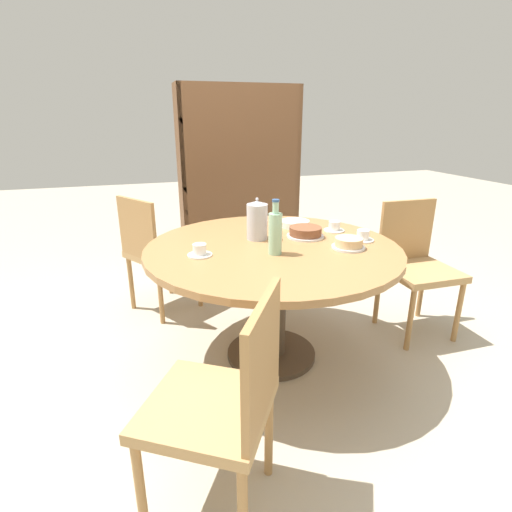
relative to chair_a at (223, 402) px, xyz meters
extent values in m
plane|color=#B2A893|center=(0.50, 0.89, -0.48)|extent=(14.00, 14.00, 0.00)
cylinder|color=#473828|center=(0.50, 0.89, -0.46)|extent=(0.54, 0.54, 0.03)
cylinder|color=#473828|center=(0.50, 0.89, -0.12)|extent=(0.17, 0.17, 0.64)
cylinder|color=#9E7042|center=(0.50, 0.89, 0.22)|extent=(1.42, 1.42, 0.04)
cylinder|color=#A87A47|center=(-0.10, 0.28, -0.27)|extent=(0.03, 0.03, 0.42)
cylinder|color=#A87A47|center=(-0.30, -0.02, -0.27)|extent=(0.03, 0.03, 0.42)
cylinder|color=#A87A47|center=(0.20, 0.09, -0.27)|extent=(0.03, 0.03, 0.42)
cube|color=tan|center=(-0.05, 0.03, -0.04)|extent=(0.58, 0.58, 0.04)
cube|color=#A87A47|center=(0.12, -0.07, 0.19)|extent=(0.24, 0.35, 0.41)
cylinder|color=#A87A47|center=(1.34, 0.69, -0.27)|extent=(0.03, 0.03, 0.42)
cylinder|color=#A87A47|center=(1.70, 0.68, -0.27)|extent=(0.03, 0.03, 0.42)
cylinder|color=#A87A47|center=(1.34, 1.05, -0.27)|extent=(0.03, 0.03, 0.42)
cylinder|color=#A87A47|center=(1.70, 1.04, -0.27)|extent=(0.03, 0.03, 0.42)
cube|color=tan|center=(1.52, 0.87, -0.04)|extent=(0.43, 0.43, 0.04)
cube|color=#A87A47|center=(1.52, 1.06, 0.19)|extent=(0.40, 0.04, 0.41)
cylinder|color=#A87A47|center=(0.21, 1.70, -0.27)|extent=(0.03, 0.03, 0.42)
cylinder|color=#A87A47|center=(0.02, 2.00, -0.27)|extent=(0.03, 0.03, 0.42)
cylinder|color=#A87A47|center=(-0.10, 1.51, -0.27)|extent=(0.03, 0.03, 0.42)
cylinder|color=#A87A47|center=(-0.29, 1.81, -0.27)|extent=(0.03, 0.03, 0.42)
cube|color=tan|center=(-0.04, 1.76, -0.04)|extent=(0.58, 0.58, 0.04)
cube|color=#A87A47|center=(-0.21, 1.65, 0.19)|extent=(0.23, 0.35, 0.41)
cube|color=brown|center=(1.25, 2.42, 0.35)|extent=(0.04, 0.28, 1.65)
cube|color=brown|center=(0.22, 2.42, 0.35)|extent=(0.04, 0.28, 1.65)
cube|color=brown|center=(0.73, 2.29, 0.35)|extent=(1.07, 0.02, 1.65)
cube|color=brown|center=(0.73, 2.42, -0.46)|extent=(1.00, 0.27, 0.04)
cube|color=brown|center=(0.73, 2.42, 0.07)|extent=(1.00, 0.27, 0.04)
cube|color=brown|center=(0.73, 2.42, 0.62)|extent=(1.00, 0.27, 0.04)
cube|color=brown|center=(0.73, 2.42, 1.16)|extent=(1.00, 0.27, 0.04)
cube|color=#234793|center=(1.00, 2.40, -0.24)|extent=(0.47, 0.21, 0.40)
cube|color=#28703D|center=(0.47, 2.40, -0.20)|extent=(0.47, 0.21, 0.47)
cube|color=#234793|center=(1.05, 2.40, 0.31)|extent=(0.38, 0.21, 0.44)
cube|color=orange|center=(0.42, 2.40, 0.28)|extent=(0.38, 0.21, 0.38)
cube|color=#703384|center=(1.02, 2.40, 0.87)|extent=(0.42, 0.21, 0.46)
cube|color=teal|center=(0.45, 2.40, 0.82)|extent=(0.42, 0.21, 0.35)
cylinder|color=silver|center=(0.46, 1.04, 0.34)|extent=(0.12, 0.12, 0.21)
cone|color=silver|center=(0.46, 1.04, 0.45)|extent=(0.11, 0.11, 0.02)
sphere|color=silver|center=(0.46, 1.04, 0.47)|extent=(0.02, 0.02, 0.02)
cylinder|color=#99C6A3|center=(0.47, 0.76, 0.34)|extent=(0.07, 0.07, 0.22)
cylinder|color=#99C6A3|center=(0.47, 0.76, 0.48)|extent=(0.03, 0.03, 0.06)
cylinder|color=#2D5184|center=(0.47, 0.76, 0.52)|extent=(0.04, 0.04, 0.01)
cylinder|color=silver|center=(0.74, 0.99, 0.24)|extent=(0.22, 0.22, 0.01)
cylinder|color=brown|center=(0.74, 0.99, 0.27)|extent=(0.19, 0.19, 0.05)
cylinder|color=silver|center=(0.88, 0.72, 0.24)|extent=(0.18, 0.18, 0.01)
cylinder|color=#DBB784|center=(0.88, 0.72, 0.27)|extent=(0.15, 0.15, 0.05)
cylinder|color=silver|center=(0.08, 0.85, 0.24)|extent=(0.13, 0.13, 0.01)
cylinder|color=white|center=(0.08, 0.85, 0.27)|extent=(0.07, 0.07, 0.06)
cylinder|color=silver|center=(0.97, 1.06, 0.24)|extent=(0.13, 0.13, 0.01)
cylinder|color=white|center=(0.97, 1.06, 0.27)|extent=(0.07, 0.07, 0.06)
cylinder|color=silver|center=(1.03, 0.82, 0.24)|extent=(0.13, 0.13, 0.01)
cylinder|color=white|center=(1.03, 0.82, 0.27)|extent=(0.07, 0.07, 0.06)
cylinder|color=white|center=(0.78, 1.23, 0.24)|extent=(0.19, 0.19, 0.01)
cylinder|color=white|center=(0.78, 1.23, 0.25)|extent=(0.19, 0.19, 0.01)
cylinder|color=white|center=(0.78, 1.23, 0.26)|extent=(0.19, 0.19, 0.01)
cylinder|color=white|center=(0.78, 1.23, 0.27)|extent=(0.19, 0.19, 0.01)
camera|label=1|loc=(-0.23, -1.09, 0.92)|focal=28.00mm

